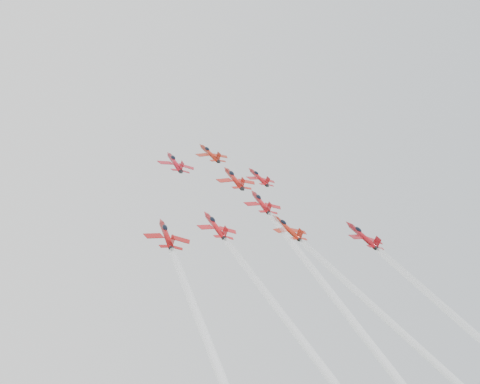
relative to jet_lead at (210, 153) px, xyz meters
name	(u,v)px	position (x,y,z in m)	size (l,w,h in m)	color
jet_lead	(210,153)	(0.00, 0.00, 0.00)	(9.69, 11.94, 9.06)	maroon
jet_row2_left	(175,162)	(-13.39, -8.47, -6.27)	(9.88, 12.17, 9.24)	maroon
jet_row2_center	(234,178)	(0.77, -13.45, -9.96)	(10.46, 12.89, 9.78)	#AA1710
jet_row2_right	(259,177)	(9.25, -11.01, -8.17)	(8.60, 10.60, 8.04)	#A10F14
jet_center	(365,321)	(2.57, -61.15, -45.39)	(9.49, 83.76, 62.51)	#A30F14
jet_rear_left	(314,369)	(-14.35, -70.32, -52.18)	(8.93, 78.84, 58.84)	#B11016
jet_rear_right	(401,355)	(3.65, -68.44, -50.79)	(8.79, 77.56, 57.89)	#A21E0F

